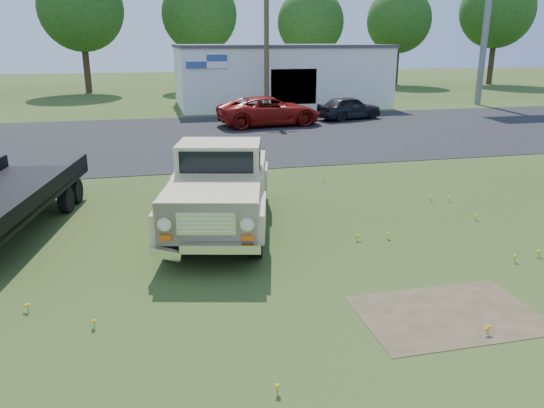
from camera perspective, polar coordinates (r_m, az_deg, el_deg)
The scene contains 14 objects.
ground at distance 11.53m, azimuth 4.19°, elevation -5.53°, with size 140.00×140.00×0.00m, color #2C4215.
asphalt_lot at distance 25.72m, azimuth -5.87°, elevation 7.19°, with size 90.00×14.00×0.02m, color black.
dirt_patch_a at distance 9.65m, azimuth 18.40°, elevation -11.20°, with size 3.00×2.00×0.01m, color #483E26.
dirt_patch_b at distance 14.38m, azimuth -7.64°, elevation -0.94°, with size 2.20×1.60×0.01m, color #483E26.
commercial_building at distance 38.32m, azimuth 0.72°, elevation 13.73°, with size 14.20×8.20×4.15m.
utility_pole_mid at distance 32.93m, azimuth -0.60°, elevation 17.51°, with size 1.60×0.30×9.00m.
treeline_c at distance 49.91m, azimuth -19.87°, elevation 19.14°, with size 7.04×7.04×10.47m.
treeline_d at distance 50.94m, azimuth -7.81°, elevation 19.54°, with size 6.72×6.72×10.00m.
treeline_e at distance 51.46m, azimuth 4.18°, elevation 18.91°, with size 6.08×6.08×9.04m.
treeline_f at distance 57.50m, azimuth 13.49°, elevation 18.65°, with size 6.40×6.40×9.52m.
treeline_g at distance 61.34m, azimuth 23.07°, elevation 18.58°, with size 7.36×7.36×10.95m.
vintage_pickup_truck at distance 12.88m, azimuth -5.59°, elevation 1.97°, with size 2.31×5.94×2.16m, color tan, non-canonical shape.
red_pickup at distance 28.96m, azimuth -0.27°, elevation 9.95°, with size 2.57×5.57×1.55m, color maroon.
dark_sedan at distance 31.61m, azimuth 8.29°, elevation 10.19°, with size 1.57×3.89×1.33m, color black.
Camera 1 is at (-3.25, -10.12, 4.45)m, focal length 35.00 mm.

